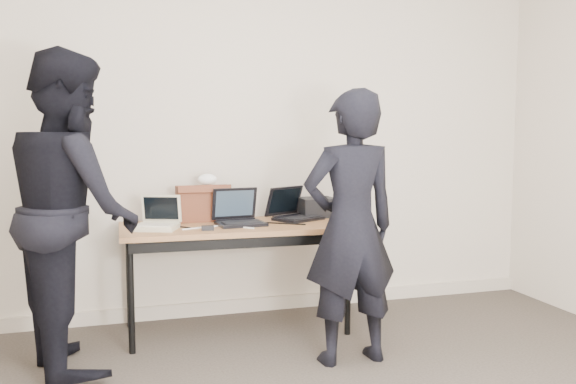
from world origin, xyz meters
name	(u,v)px	position (x,y,z in m)	size (l,w,h in m)	color
room	(385,131)	(0.00, 0.00, 1.35)	(4.60, 4.60, 2.80)	#3F3730
desk	(236,234)	(-0.19, 1.82, 0.66)	(1.52, 0.70, 0.72)	brown
laptop_beige	(157,222)	(-0.70, 1.81, 0.76)	(0.33, 0.33, 0.21)	beige
laptop_center	(238,216)	(-0.17, 1.84, 0.77)	(0.33, 0.32, 0.24)	black
laptop_right	(293,212)	(0.24, 1.95, 0.77)	(0.40, 0.40, 0.22)	black
leather_satchel	(203,203)	(-0.37, 2.05, 0.85)	(0.36, 0.18, 0.25)	#5A2A17
tissue	(207,179)	(-0.34, 2.06, 1.00)	(0.13, 0.10, 0.08)	white
equipment_box	(317,207)	(0.44, 2.02, 0.79)	(0.24, 0.20, 0.14)	black
power_brick	(208,228)	(-0.41, 1.66, 0.73)	(0.08, 0.05, 0.03)	black
cables	(223,226)	(-0.28, 1.79, 0.72)	(0.97, 0.40, 0.01)	black
person_typist	(351,228)	(0.32, 1.10, 0.79)	(0.58, 0.38, 1.58)	black
person_observer	(72,210)	(-1.20, 1.52, 0.90)	(0.87, 0.68, 1.79)	black
baseboard	(250,305)	(0.00, 2.23, 0.05)	(4.50, 0.03, 0.10)	#BEB19E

